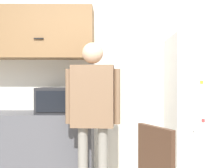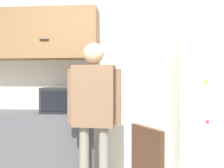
# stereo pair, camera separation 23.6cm
# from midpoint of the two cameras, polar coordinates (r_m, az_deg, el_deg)

# --- Properties ---
(back_wall) EXTENTS (6.00, 0.06, 2.70)m
(back_wall) POSITION_cam_midpoint_polar(r_m,az_deg,el_deg) (3.56, 1.33, 0.97)
(back_wall) COLOR silver
(back_wall) RESTS_ON ground_plane
(counter) EXTENTS (2.06, 0.56, 0.92)m
(counter) POSITION_cam_midpoint_polar(r_m,az_deg,el_deg) (3.63, -18.24, -13.25)
(counter) COLOR #4C4C51
(counter) RESTS_ON ground_plane
(upper_cabinets) EXTENTS (2.06, 0.40, 0.67)m
(upper_cabinets) POSITION_cam_midpoint_polar(r_m,az_deg,el_deg) (3.66, -17.78, 10.64)
(upper_cabinets) COLOR olive
(microwave) EXTENTS (0.53, 0.39, 0.33)m
(microwave) POSITION_cam_midpoint_polar(r_m,az_deg,el_deg) (3.31, -9.06, -3.62)
(microwave) COLOR #232326
(microwave) RESTS_ON counter
(person) EXTENTS (0.61, 0.25, 1.76)m
(person) POSITION_cam_midpoint_polar(r_m,az_deg,el_deg) (2.79, -1.76, -4.43)
(person) COLOR gray
(person) RESTS_ON ground_plane
(refrigerator) EXTENTS (0.81, 0.74, 1.90)m
(refrigerator) POSITION_cam_midpoint_polar(r_m,az_deg,el_deg) (3.36, 23.05, -5.88)
(refrigerator) COLOR white
(refrigerator) RESTS_ON ground_plane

